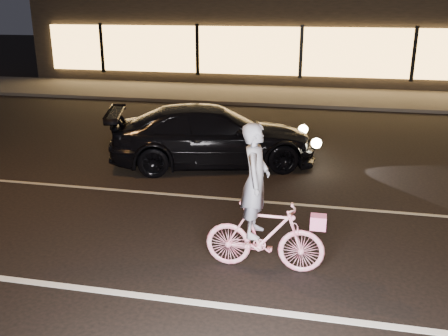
# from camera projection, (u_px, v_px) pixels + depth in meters

# --- Properties ---
(ground) EXTENTS (90.00, 90.00, 0.00)m
(ground) POSITION_uv_depth(u_px,v_px,m) (233.00, 249.00, 7.67)
(ground) COLOR black
(ground) RESTS_ON ground
(lane_stripe_near) EXTENTS (60.00, 0.12, 0.01)m
(lane_stripe_near) POSITION_uv_depth(u_px,v_px,m) (210.00, 304.00, 6.28)
(lane_stripe_near) COLOR silver
(lane_stripe_near) RESTS_ON ground
(lane_stripe_far) EXTENTS (60.00, 0.10, 0.01)m
(lane_stripe_far) POSITION_uv_depth(u_px,v_px,m) (253.00, 201.00, 9.53)
(lane_stripe_far) COLOR gray
(lane_stripe_far) RESTS_ON ground
(sidewalk) EXTENTS (30.00, 4.00, 0.12)m
(sidewalk) POSITION_uv_depth(u_px,v_px,m) (296.00, 96.00, 19.71)
(sidewalk) COLOR #383533
(sidewalk) RESTS_ON ground
(storefront) EXTENTS (25.40, 8.42, 4.20)m
(storefront) POSITION_uv_depth(u_px,v_px,m) (307.00, 33.00, 24.57)
(storefront) COLOR black
(storefront) RESTS_ON ground
(cyclist) EXTENTS (1.69, 0.58, 2.13)m
(cyclist) POSITION_uv_depth(u_px,v_px,m) (262.00, 220.00, 6.90)
(cyclist) COLOR #FF3772
(cyclist) RESTS_ON ground
(sedan) EXTENTS (5.08, 3.21, 1.37)m
(sedan) POSITION_uv_depth(u_px,v_px,m) (213.00, 136.00, 11.48)
(sedan) COLOR black
(sedan) RESTS_ON ground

